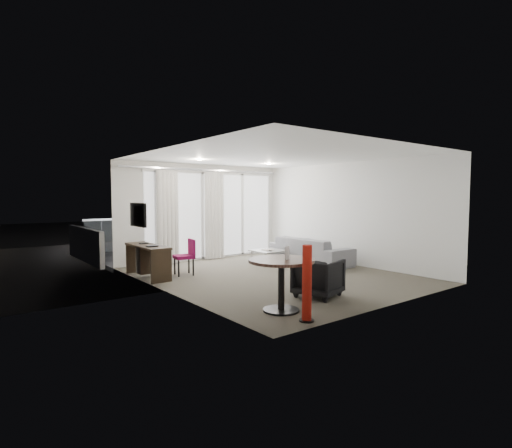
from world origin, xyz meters
TOP-DOWN VIEW (x-y plane):
  - floor at (0.00, 0.00)m, footprint 5.00×6.00m
  - ceiling at (0.00, 0.00)m, footprint 5.00×6.00m
  - wall_left at (-2.50, 0.00)m, footprint 0.00×6.00m
  - wall_right at (2.50, 0.00)m, footprint 0.00×6.00m
  - wall_front at (0.00, -3.00)m, footprint 5.00×0.00m
  - window_panel at (0.30, 2.98)m, footprint 4.00×0.02m
  - window_frame at (0.30, 2.97)m, footprint 4.10×0.06m
  - curtain_left at (-1.15, 2.82)m, footprint 0.60×0.20m
  - curtain_right at (0.25, 2.82)m, footprint 0.60×0.20m
  - curtain_track at (0.00, 2.82)m, footprint 4.80×0.04m
  - downlight_a at (-0.90, 1.60)m, footprint 0.12×0.12m
  - downlight_b at (1.20, 1.60)m, footprint 0.12×0.12m
  - desk at (-2.25, 1.49)m, footprint 0.46×1.47m
  - tv at (-2.46, 1.45)m, footprint 0.05×0.80m
  - desk_chair at (-1.52, 1.23)m, footprint 0.50×0.48m
  - round_table at (-1.65, -2.17)m, footprint 1.21×1.21m
  - menu_card at (-1.61, -2.26)m, footprint 0.11×0.06m
  - red_lamp at (-1.69, -2.76)m, footprint 0.23×0.23m
  - tub_armchair at (-0.55, -1.89)m, footprint 0.91×0.89m
  - coffee_table at (0.93, 1.28)m, footprint 0.79×0.79m
  - remote at (0.86, 1.17)m, footprint 0.05×0.15m
  - magazine at (0.91, 1.29)m, footprint 0.20×0.26m
  - sofa at (1.82, 0.65)m, footprint 0.90×2.29m
  - terrace_slab at (0.30, 4.50)m, footprint 5.60×3.00m
  - rattan_chair_a at (0.50, 4.01)m, footprint 0.69×0.69m
  - rattan_chair_b at (2.19, 4.49)m, footprint 0.72×0.72m
  - rattan_table at (0.94, 4.48)m, footprint 0.67×0.67m
  - balustrade at (0.30, 5.95)m, footprint 5.50×0.06m

SIDE VIEW (x-z plane):
  - terrace_slab at x=0.30m, z-range -0.12..0.00m
  - floor at x=0.00m, z-range 0.00..0.00m
  - coffee_table at x=0.93m, z-range 0.00..0.34m
  - rattan_table at x=0.94m, z-range 0.00..0.53m
  - tub_armchair at x=-0.55m, z-range 0.00..0.67m
  - sofa at x=1.82m, z-range 0.00..0.67m
  - desk at x=-2.25m, z-range 0.00..0.69m
  - remote at x=0.86m, z-range 0.35..0.37m
  - magazine at x=0.91m, z-range 0.35..0.37m
  - round_table at x=-1.65m, z-range 0.00..0.79m
  - desk_chair at x=-1.52m, z-range 0.00..0.79m
  - rattan_chair_b at x=2.19m, z-range 0.00..0.86m
  - rattan_chair_a at x=0.50m, z-range 0.00..0.87m
  - balustrade at x=0.30m, z-range -0.02..1.02m
  - red_lamp at x=-1.69m, z-range 0.00..1.07m
  - menu_card at x=-1.61m, z-range 0.62..0.82m
  - window_panel at x=0.30m, z-range 0.01..2.39m
  - curtain_left at x=-1.15m, z-range 0.01..2.39m
  - curtain_right at x=0.25m, z-range 0.01..2.39m
  - window_frame at x=0.30m, z-range -0.02..2.42m
  - wall_left at x=-2.50m, z-range 0.00..2.60m
  - wall_right at x=2.50m, z-range 0.00..2.60m
  - wall_front at x=0.00m, z-range 0.00..2.60m
  - tv at x=-2.46m, z-range 1.10..1.60m
  - curtain_track at x=0.00m, z-range 2.43..2.47m
  - downlight_a at x=-0.90m, z-range 2.58..2.60m
  - downlight_b at x=1.20m, z-range 2.58..2.60m
  - ceiling at x=0.00m, z-range 2.60..2.60m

